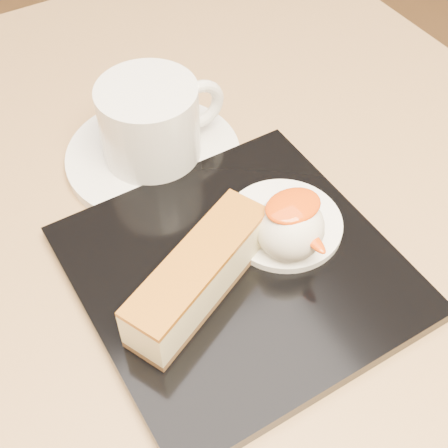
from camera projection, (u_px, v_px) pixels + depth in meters
table at (161, 369)px, 0.58m from camera, size 0.80×0.80×0.72m
dessert_plate at (238, 272)px, 0.46m from camera, size 0.22×0.22×0.01m
cheesecake at (199, 275)px, 0.42m from camera, size 0.13×0.08×0.04m
cream_smear at (283, 224)px, 0.48m from camera, size 0.09×0.09×0.01m
ice_cream_scoop at (290, 228)px, 0.45m from camera, size 0.05×0.05×0.05m
mango_sauce at (293, 206)px, 0.43m from camera, size 0.04×0.03×0.01m
mint_sprig at (234, 215)px, 0.48m from camera, size 0.03×0.02×0.00m
saucer at (154, 157)px, 0.54m from camera, size 0.15×0.15×0.01m
coffee_cup at (152, 120)px, 0.51m from camera, size 0.11×0.08×0.07m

